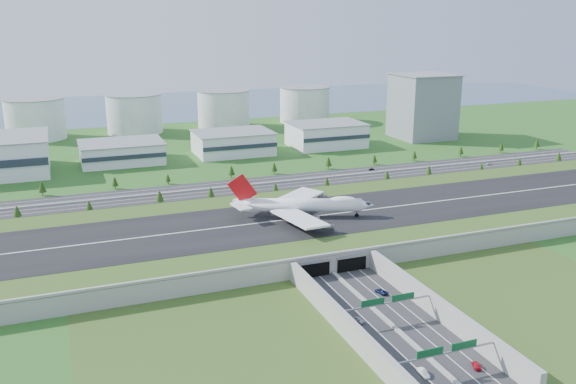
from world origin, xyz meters
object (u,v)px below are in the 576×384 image
object	(u,v)px
boeing_747	(302,205)
car_1	(423,373)
car_6	(490,164)
fuel_tank_a	(35,119)
car_3	(476,365)
car_7	(238,182)
car_5	(371,169)
office_tower	(423,107)
car_2	(381,291)
car_0	(359,320)

from	to	relation	value
boeing_747	car_1	xyz separation A→B (m)	(-13.53, -130.25, -13.35)
car_6	fuel_tank_a	bearing A→B (deg)	76.07
boeing_747	car_1	world-z (taller)	boeing_747
car_3	car_7	world-z (taller)	car_7
car_5	office_tower	bearing A→B (deg)	116.76
car_2	car_6	world-z (taller)	car_2
car_5	car_7	bearing A→B (deg)	-106.29
office_tower	car_1	world-z (taller)	office_tower
boeing_747	car_7	distance (m)	102.13
car_0	car_2	bearing A→B (deg)	23.81
car_1	car_5	distance (m)	254.63
boeing_747	car_0	bearing A→B (deg)	-78.90
car_0	car_5	world-z (taller)	car_0
car_1	car_0	bearing A→B (deg)	97.65
car_0	car_6	bearing A→B (deg)	22.74
car_2	car_7	bearing A→B (deg)	-102.42
car_2	car_6	xyz separation A→B (m)	(179.17, 160.65, -0.10)
car_2	car_7	distance (m)	177.46
boeing_747	car_5	xyz separation A→B (m)	(93.48, 100.81, -13.52)
car_0	office_tower	bearing A→B (deg)	34.62
fuel_tank_a	boeing_747	distance (m)	333.25
office_tower	boeing_747	distance (m)	273.39
car_1	car_3	distance (m)	17.69
office_tower	car_5	size ratio (longest dim) A/B	13.25
boeing_747	car_3	world-z (taller)	boeing_747
car_3	car_6	size ratio (longest dim) A/B	1.04
office_tower	fuel_tank_a	world-z (taller)	office_tower
car_0	car_2	xyz separation A→B (m)	(18.74, 17.52, -0.02)
car_1	car_6	size ratio (longest dim) A/B	1.02
office_tower	car_3	distance (m)	377.36
boeing_747	car_1	distance (m)	131.63
car_0	car_3	bearing A→B (deg)	-81.63
car_7	boeing_747	bearing A→B (deg)	23.04
office_tower	car_0	distance (m)	356.04
office_tower	car_0	bearing A→B (deg)	-126.12
car_3	fuel_tank_a	bearing A→B (deg)	-50.87
office_tower	car_5	xyz separation A→B (m)	(-99.58, -92.31, -26.70)
fuel_tank_a	car_2	distance (m)	405.83
car_1	car_2	distance (m)	56.41
fuel_tank_a	car_5	size ratio (longest dim) A/B	12.05
boeing_747	car_3	size ratio (longest dim) A/B	13.10
car_1	car_7	size ratio (longest dim) A/B	0.89
boeing_747	car_3	bearing A→B (deg)	-67.32
car_2	boeing_747	bearing A→B (deg)	-102.58
car_3	car_7	distance (m)	233.72
fuel_tank_a	car_6	size ratio (longest dim) A/B	9.91
car_0	car_1	world-z (taller)	car_1
fuel_tank_a	car_6	bearing A→B (deg)	-35.93
car_5	car_2	bearing A→B (deg)	-43.27
car_1	car_3	bearing A→B (deg)	-3.59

